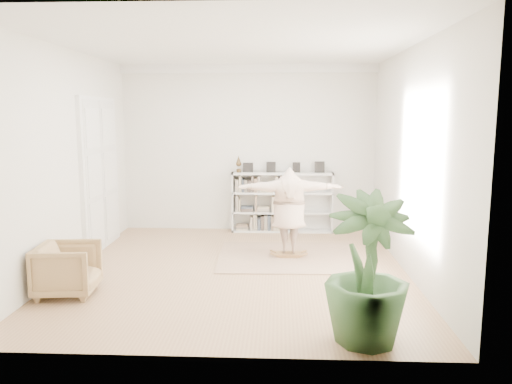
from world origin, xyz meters
TOP-DOWN VIEW (x-y plane):
  - floor at (0.00, 0.00)m, footprint 6.00×6.00m
  - room_shell at (0.00, 2.94)m, footprint 6.00×6.00m
  - doors at (-2.70, 1.30)m, footprint 0.09×1.78m
  - bookshelf at (0.74, 2.82)m, footprint 2.20×0.35m
  - armchair at (-2.30, -1.25)m, footprint 0.89×0.87m
  - rug at (0.86, 0.78)m, footprint 2.56×2.07m
  - rocker_board at (0.86, 0.78)m, footprint 0.46×0.29m
  - person at (0.86, 0.78)m, footprint 1.91×0.57m
  - houseplant at (1.66, -2.55)m, footprint 1.10×1.10m

SIDE VIEW (x-z plane):
  - floor at x=0.00m, z-range 0.00..0.00m
  - rug at x=0.86m, z-range 0.00..0.02m
  - rocker_board at x=0.86m, z-range 0.01..0.11m
  - armchair at x=-2.30m, z-range 0.00..0.74m
  - bookshelf at x=0.74m, z-range -0.18..1.46m
  - houseplant at x=1.66m, z-range 0.00..1.70m
  - person at x=0.86m, z-range 0.12..1.66m
  - doors at x=-2.70m, z-range -0.06..2.86m
  - room_shell at x=0.00m, z-range 0.51..6.51m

